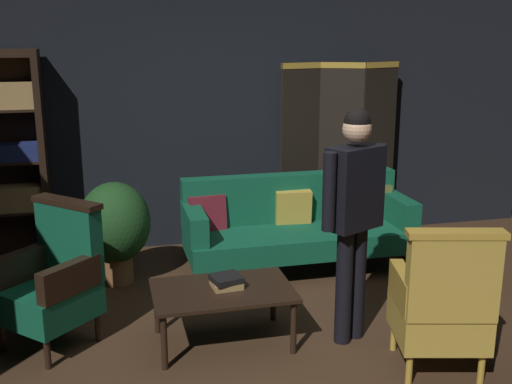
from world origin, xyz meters
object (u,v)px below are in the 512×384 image
(velvet_couch, at_px, (296,223))
(book_black_cloth, at_px, (226,279))
(standing_figure, at_px, (354,205))
(book_tan_leather, at_px, (226,284))
(armchair_wing_left, at_px, (54,279))
(folding_screen, at_px, (340,150))
(armchair_gilt_accent, at_px, (442,304))
(potted_plant, at_px, (115,226))
(coffee_table, at_px, (223,295))

(velvet_couch, height_order, book_black_cloth, velvet_couch)
(standing_figure, height_order, book_tan_leather, standing_figure)
(armchair_wing_left, relative_size, book_tan_leather, 5.04)
(folding_screen, xyz_separation_m, armchair_gilt_accent, (-0.34, -2.75, -0.50))
(potted_plant, bearing_deg, folding_screen, 15.83)
(coffee_table, bearing_deg, book_black_cloth, 39.72)
(book_tan_leather, distance_m, book_black_cloth, 0.04)
(standing_figure, bearing_deg, book_tan_leather, 167.87)
(coffee_table, xyz_separation_m, book_tan_leather, (0.03, 0.03, 0.07))
(folding_screen, height_order, book_black_cloth, folding_screen)
(velvet_couch, xyz_separation_m, standing_figure, (-0.04, -1.45, 0.57))
(standing_figure, distance_m, book_tan_leather, 1.07)
(folding_screen, distance_m, coffee_table, 2.68)
(armchair_gilt_accent, distance_m, armchair_wing_left, 2.68)
(book_black_cloth, bearing_deg, potted_plant, 119.51)
(folding_screen, xyz_separation_m, armchair_wing_left, (-2.82, -1.72, -0.50))
(coffee_table, bearing_deg, book_tan_leather, 39.72)
(folding_screen, distance_m, standing_figure, 2.30)
(velvet_couch, xyz_separation_m, armchair_wing_left, (-2.12, -1.00, 0.04))
(velvet_couch, height_order, armchair_gilt_accent, armchair_gilt_accent)
(potted_plant, bearing_deg, book_black_cloth, -60.49)
(standing_figure, bearing_deg, coffee_table, 169.99)
(book_tan_leather, relative_size, book_black_cloth, 1.02)
(armchair_gilt_accent, bearing_deg, coffee_table, 150.69)
(standing_figure, bearing_deg, armchair_gilt_accent, -55.25)
(armchair_gilt_accent, distance_m, book_tan_leather, 1.49)
(folding_screen, distance_m, book_black_cloth, 2.61)
(coffee_table, height_order, book_black_cloth, book_black_cloth)
(folding_screen, bearing_deg, velvet_couch, -134.04)
(velvet_couch, relative_size, armchair_wing_left, 2.04)
(coffee_table, bearing_deg, folding_screen, 50.65)
(folding_screen, relative_size, standing_figure, 1.12)
(armchair_wing_left, bearing_deg, armchair_gilt_accent, -22.64)
(folding_screen, height_order, coffee_table, folding_screen)
(standing_figure, bearing_deg, armchair_wing_left, 167.57)
(coffee_table, bearing_deg, armchair_wing_left, 165.71)
(folding_screen, xyz_separation_m, velvet_couch, (-0.70, -0.72, -0.53))
(velvet_couch, height_order, standing_figure, standing_figure)
(velvet_couch, bearing_deg, standing_figure, -91.65)
(armchair_gilt_accent, xyz_separation_m, book_tan_leather, (-1.28, 0.76, -0.05))
(armchair_gilt_accent, bearing_deg, book_tan_leather, 149.12)
(armchair_wing_left, bearing_deg, book_black_cloth, -12.65)
(potted_plant, bearing_deg, armchair_wing_left, -113.22)
(folding_screen, xyz_separation_m, book_tan_leather, (-1.62, -1.99, -0.54))
(armchair_wing_left, distance_m, standing_figure, 2.19)
(coffee_table, xyz_separation_m, armchair_gilt_accent, (1.31, -0.74, 0.12))
(velvet_couch, distance_m, coffee_table, 1.61)
(coffee_table, distance_m, book_tan_leather, 0.08)
(potted_plant, bearing_deg, armchair_gilt_accent, -45.82)
(velvet_couch, bearing_deg, coffee_table, -126.40)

